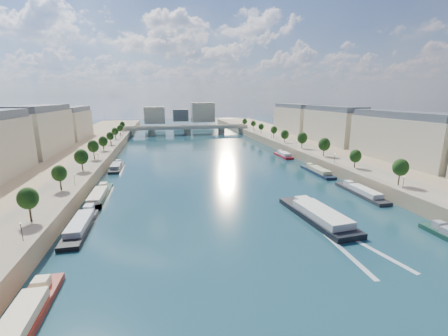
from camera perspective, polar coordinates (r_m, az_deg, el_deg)
name	(u,v)px	position (r m, az deg, el deg)	size (l,w,h in m)	color
ground	(214,171)	(140.30, -1.86, -0.64)	(700.00, 700.00, 0.00)	#0B2931
quay_left	(45,174)	(146.09, -30.91, -1.01)	(44.00, 520.00, 5.00)	#9E8460
quay_right	(352,160)	(167.52, 23.18, 1.47)	(44.00, 520.00, 5.00)	#9E8460
pave_left	(83,167)	(141.25, -25.30, 0.25)	(14.00, 520.00, 0.10)	gray
pave_right	(326,156)	(158.97, 18.81, 2.18)	(14.00, 520.00, 0.10)	gray
trees_left	(88,153)	(141.68, -24.55, 2.61)	(4.80, 268.80, 8.26)	#382B1E
trees_right	(313,142)	(165.67, 16.62, 4.68)	(4.80, 268.80, 8.26)	#382B1E
lamps_left	(88,165)	(130.14, -24.47, 0.53)	(0.36, 200.36, 4.28)	black
lamps_right	(313,149)	(160.57, 16.61, 3.44)	(0.36, 200.36, 4.28)	black
buildings_left	(18,138)	(159.51, -34.58, 4.71)	(16.00, 226.00, 23.20)	#B8A78D
buildings_right	(362,130)	(182.70, 24.82, 6.67)	(16.00, 226.00, 23.20)	#B8A78D
skyline	(184,114)	(355.09, -7.62, 10.22)	(79.00, 42.00, 22.00)	#B8A78D
bridge	(187,129)	(279.49, -7.00, 7.41)	(112.00, 12.00, 8.15)	#C1B79E
tour_barge	(318,215)	(90.60, 17.42, -8.58)	(11.11, 30.68, 4.08)	black
wake	(353,247)	(78.44, 23.34, -13.59)	(10.74, 26.03, 0.04)	silver
moored_barges_left	(80,227)	(88.57, -25.72, -10.10)	(5.00, 160.59, 3.60)	black
moored_barges_right	(364,194)	(116.49, 25.19, -4.51)	(5.00, 160.89, 3.60)	black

